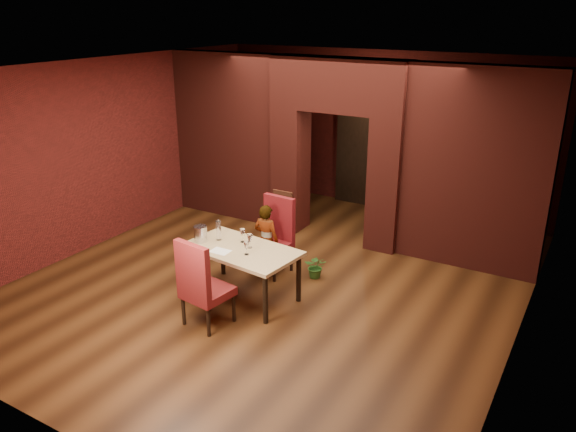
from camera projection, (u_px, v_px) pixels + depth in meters
The scene contains 25 objects.
floor at pixel (279, 278), 8.78m from camera, with size 8.00×8.00×0.00m, color #442611.
ceiling at pixel (278, 68), 7.65m from camera, with size 7.00×8.00×0.04m, color silver.
wall_back at pixel (380, 131), 11.44m from camera, with size 7.00×0.04×3.20m, color maroon.
wall_front at pixel (44, 294), 4.98m from camera, with size 7.00×0.04×3.20m, color maroon.
wall_left at pixel (109, 151), 9.87m from camera, with size 0.04×8.00×3.20m, color maroon.
wall_right at pixel (534, 225), 6.55m from camera, with size 0.04×8.00×3.20m, color maroon.
pillar_left at pixel (291, 169), 10.44m from camera, with size 0.55×0.55×2.30m, color maroon.
pillar_right at pixel (387, 184), 9.54m from camera, with size 0.55×0.55×2.30m, color maroon.
lintel at pixel (340, 85), 9.42m from camera, with size 2.45×0.55×0.90m, color maroon.
wing_wall_left at pixel (228, 137), 10.95m from camera, with size 2.27×0.35×3.20m, color maroon.
wing_wall_right at pixel (475, 170), 8.71m from camera, with size 2.27×0.35×3.20m, color maroon.
vent_panel at pixel (283, 204), 10.41m from camera, with size 0.40×0.03×0.50m, color #AD5432.
rear_door at pixel (360, 155), 11.78m from camera, with size 0.90×0.08×2.10m, color black.
rear_door_frame at pixel (359, 156), 11.74m from camera, with size 1.02×0.04×2.22m, color black.
dining_table at pixel (242, 273), 8.10m from camera, with size 1.63×0.92×0.77m, color tan.
chair_far at pixel (271, 237), 8.77m from camera, with size 0.55×0.55×1.22m, color maroon.
chair_near at pixel (207, 282), 7.33m from camera, with size 0.56×0.56×1.23m, color maroon.
person_seated at pixel (266, 240), 8.74m from camera, with size 0.42×0.28×1.15m, color silver.
wine_glass_a at pixel (243, 236), 8.15m from camera, with size 0.08×0.08×0.21m, color white, non-canonical shape.
wine_glass_b at pixel (250, 241), 7.96m from camera, with size 0.08×0.08×0.21m, color white, non-canonical shape.
wine_glass_c at pixel (246, 248), 7.74m from camera, with size 0.08×0.08×0.19m, color white, non-canonical shape.
tasting_sheet at pixel (220, 251), 7.87m from camera, with size 0.27×0.20×0.00m, color white.
wine_bucket at pixel (201, 234), 8.17m from camera, with size 0.19×0.19×0.24m, color silver.
water_bottle at pixel (219, 230), 8.20m from camera, with size 0.07×0.07×0.32m, color white.
potted_plant at pixel (316, 266), 8.74m from camera, with size 0.34×0.29×0.38m, color #2A6122.
Camera 1 is at (4.11, -6.72, 4.00)m, focal length 35.00 mm.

